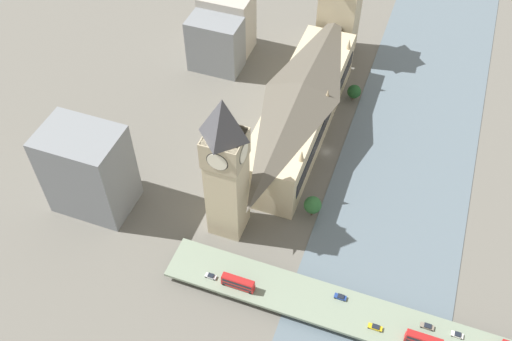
{
  "coord_description": "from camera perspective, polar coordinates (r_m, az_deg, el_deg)",
  "views": [
    {
      "loc": [
        -29.33,
        170.05,
        179.19
      ],
      "look_at": [
        18.81,
        37.52,
        20.22
      ],
      "focal_mm": 40.0,
      "sensor_mm": 36.0,
      "label": 1
    }
  ],
  "objects": [
    {
      "name": "clock_tower",
      "position": [
        195.51,
        -3.03,
        0.5
      ],
      "size": [
        13.81,
        13.81,
        64.26
      ],
      "color": "#C1B28E",
      "rests_on": "ground_plane"
    },
    {
      "name": "road_bridge",
      "position": [
        200.89,
        11.01,
        -14.31
      ],
      "size": [
        142.67,
        16.38,
        4.14
      ],
      "color": "#5D6A59",
      "rests_on": "ground_plane"
    },
    {
      "name": "river_water",
      "position": [
        246.96,
        14.57,
        -0.08
      ],
      "size": [
        55.33,
        360.0,
        0.3
      ],
      "primitive_type": "cube",
      "color": "slate",
      "rests_on": "ground_plane"
    },
    {
      "name": "parliament_hall",
      "position": [
        246.81,
        4.56,
        6.24
      ],
      "size": [
        23.66,
        96.64,
        28.19
      ],
      "color": "#C1B28E",
      "rests_on": "ground_plane"
    },
    {
      "name": "ground_plane",
      "position": [
        248.77,
        7.04,
        1.88
      ],
      "size": [
        600.0,
        600.0,
        0.0
      ],
      "primitive_type": "plane",
      "color": "#605E56"
    },
    {
      "name": "city_block_west",
      "position": [
        223.86,
        -16.44,
        0.02
      ],
      "size": [
        29.64,
        21.37,
        37.22
      ],
      "color": "slate",
      "rests_on": "ground_plane"
    },
    {
      "name": "car_northbound_mid",
      "position": [
        201.5,
        8.44,
        -12.39
      ],
      "size": [
        4.19,
        1.85,
        1.4
      ],
      "color": "navy",
      "rests_on": "road_bridge"
    },
    {
      "name": "car_southbound_lead",
      "position": [
        198.19,
        11.83,
        -15.09
      ],
      "size": [
        4.74,
        1.81,
        1.4
      ],
      "color": "gold",
      "rests_on": "road_bridge"
    },
    {
      "name": "double_decker_bus_lead",
      "position": [
        197.49,
        16.42,
        -15.97
      ],
      "size": [
        11.78,
        2.56,
        4.98
      ],
      "color": "red",
      "rests_on": "road_bridge"
    },
    {
      "name": "car_southbound_mid",
      "position": [
        204.1,
        -4.55,
        -10.48
      ],
      "size": [
        4.03,
        1.76,
        1.5
      ],
      "color": "silver",
      "rests_on": "road_bridge"
    },
    {
      "name": "car_northbound_lead",
      "position": [
        202.5,
        16.75,
        -14.69
      ],
      "size": [
        4.48,
        1.87,
        1.29
      ],
      "color": "slate",
      "rests_on": "road_bridge"
    },
    {
      "name": "victoria_tower",
      "position": [
        287.59,
        8.39,
        15.72
      ],
      "size": [
        18.05,
        18.05,
        56.04
      ],
      "color": "#C1B28E",
      "rests_on": "ground_plane"
    },
    {
      "name": "car_northbound_tail",
      "position": [
        204.04,
        19.49,
        -15.22
      ],
      "size": [
        3.88,
        1.85,
        1.28
      ],
      "color": "silver",
      "rests_on": "road_bridge"
    },
    {
      "name": "double_decker_bus_rear",
      "position": [
        199.84,
        -1.81,
        -11.14
      ],
      "size": [
        11.83,
        2.63,
        5.08
      ],
      "color": "red",
      "rests_on": "road_bridge"
    },
    {
      "name": "city_block_center",
      "position": [
        283.03,
        -4.06,
        12.46
      ],
      "size": [
        25.31,
        15.62,
        26.95
      ],
      "color": "slate",
      "rests_on": "ground_plane"
    },
    {
      "name": "tree_embankment_near",
      "position": [
        221.05,
        5.69,
        -3.45
      ],
      "size": [
        6.92,
        6.92,
        9.58
      ],
      "color": "brown",
      "rests_on": "ground_plane"
    },
    {
      "name": "city_block_east",
      "position": [
        294.24,
        -2.9,
        14.55
      ],
      "size": [
        24.81,
        17.57,
        30.86
      ],
      "color": "#A39E93",
      "rests_on": "ground_plane"
    },
    {
      "name": "tree_embankment_mid",
      "position": [
        272.37,
        9.79,
        7.78
      ],
      "size": [
        6.41,
        6.41,
        7.93
      ],
      "color": "brown",
      "rests_on": "ground_plane"
    }
  ]
}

